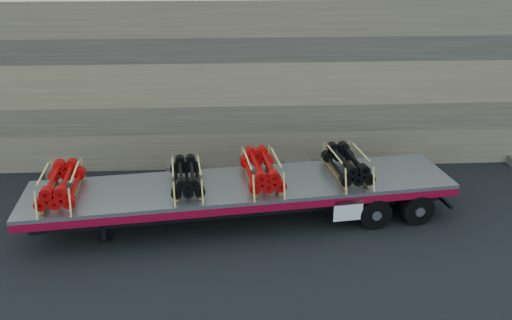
% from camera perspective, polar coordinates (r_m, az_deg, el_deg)
% --- Properties ---
extents(ground, '(120.00, 120.00, 0.00)m').
position_cam_1_polar(ground, '(17.32, 0.17, -7.79)').
color(ground, black).
rests_on(ground, ground).
extents(rock_wall, '(44.00, 3.00, 7.00)m').
position_cam_1_polar(rock_wall, '(21.97, -0.77, 9.08)').
color(rock_wall, '#7A6B54').
rests_on(rock_wall, ground).
extents(trailer, '(14.75, 4.45, 1.45)m').
position_cam_1_polar(trailer, '(17.45, -1.50, -4.80)').
color(trailer, '#9DA0A4').
rests_on(trailer, ground).
extents(bundle_front, '(1.45, 2.50, 0.84)m').
position_cam_1_polar(bundle_front, '(17.22, -21.39, -2.69)').
color(bundle_front, red).
rests_on(bundle_front, trailer).
extents(bundle_midfront, '(1.31, 2.25, 0.76)m').
position_cam_1_polar(bundle_midfront, '(16.82, -7.92, -1.96)').
color(bundle_midfront, black).
rests_on(bundle_midfront, trailer).
extents(bundle_midrear, '(1.47, 2.53, 0.85)m').
position_cam_1_polar(bundle_midrear, '(17.03, 0.67, -1.21)').
color(bundle_midrear, red).
rests_on(bundle_midrear, trailer).
extents(bundle_rear, '(1.44, 2.47, 0.83)m').
position_cam_1_polar(bundle_rear, '(17.78, 10.35, -0.53)').
color(bundle_rear, black).
rests_on(bundle_rear, trailer).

